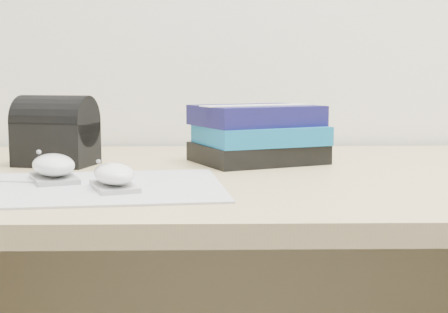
{
  "coord_description": "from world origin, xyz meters",
  "views": [
    {
      "loc": [
        -0.07,
        0.5,
        0.89
      ],
      "look_at": [
        -0.05,
        1.46,
        0.77
      ],
      "focal_mm": 50.0,
      "sensor_mm": 36.0,
      "label": 1
    }
  ],
  "objects_px": {
    "mouse_rear": "(54,167)",
    "mouse_front": "(114,176)",
    "book_stack": "(258,134)",
    "desk": "(247,288)",
    "pouch": "(56,132)"
  },
  "relations": [
    {
      "from": "book_stack",
      "to": "mouse_rear",
      "type": "bearing_deg",
      "value": -145.86
    },
    {
      "from": "mouse_rear",
      "to": "mouse_front",
      "type": "relative_size",
      "value": 1.13
    },
    {
      "from": "desk",
      "to": "mouse_front",
      "type": "distance_m",
      "value": 0.42
    },
    {
      "from": "mouse_rear",
      "to": "mouse_front",
      "type": "height_order",
      "value": "mouse_rear"
    },
    {
      "from": "mouse_front",
      "to": "pouch",
      "type": "bearing_deg",
      "value": 118.94
    },
    {
      "from": "desk",
      "to": "mouse_rear",
      "type": "xyz_separation_m",
      "value": [
        -0.31,
        -0.18,
        0.26
      ]
    },
    {
      "from": "pouch",
      "to": "desk",
      "type": "bearing_deg",
      "value": -2.35
    },
    {
      "from": "mouse_front",
      "to": "pouch",
      "type": "height_order",
      "value": "pouch"
    },
    {
      "from": "mouse_rear",
      "to": "book_stack",
      "type": "bearing_deg",
      "value": 34.14
    },
    {
      "from": "desk",
      "to": "mouse_front",
      "type": "height_order",
      "value": "mouse_front"
    },
    {
      "from": "mouse_front",
      "to": "book_stack",
      "type": "xyz_separation_m",
      "value": [
        0.23,
        0.3,
        0.03
      ]
    },
    {
      "from": "mouse_front",
      "to": "pouch",
      "type": "xyz_separation_m",
      "value": [
        -0.15,
        0.27,
        0.04
      ]
    },
    {
      "from": "mouse_front",
      "to": "book_stack",
      "type": "height_order",
      "value": "book_stack"
    },
    {
      "from": "desk",
      "to": "mouse_rear",
      "type": "height_order",
      "value": "mouse_rear"
    },
    {
      "from": "desk",
      "to": "mouse_rear",
      "type": "relative_size",
      "value": 12.33
    }
  ]
}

